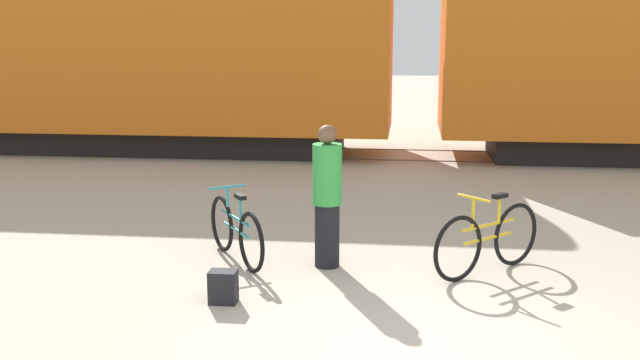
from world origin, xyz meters
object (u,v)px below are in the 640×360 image
(bicycle_yellow, at_px, (488,240))
(person_in_green, at_px, (327,197))
(freight_train, at_px, (417,30))
(bicycle_teal, at_px, (236,231))
(backpack, at_px, (223,287))

(bicycle_yellow, relative_size, person_in_green, 0.77)
(freight_train, relative_size, person_in_green, 35.02)
(freight_train, relative_size, bicycle_yellow, 45.64)
(bicycle_teal, height_order, backpack, bicycle_teal)
(freight_train, height_order, bicycle_yellow, freight_train)
(bicycle_yellow, bearing_deg, backpack, -154.92)
(bicycle_yellow, xyz_separation_m, bicycle_teal, (-2.96, 0.11, -0.02))
(bicycle_yellow, xyz_separation_m, backpack, (-2.77, -1.29, -0.23))
(freight_train, xyz_separation_m, person_in_green, (-1.06, -8.11, -1.90))
(bicycle_yellow, distance_m, person_in_green, 1.90)
(freight_train, height_order, bicycle_teal, freight_train)
(bicycle_teal, distance_m, person_in_green, 1.21)
(bicycle_yellow, bearing_deg, freight_train, 95.54)
(person_in_green, height_order, backpack, person_in_green)
(bicycle_yellow, distance_m, backpack, 3.06)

